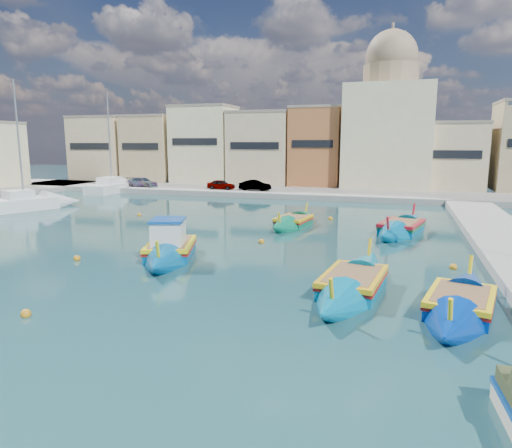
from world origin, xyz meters
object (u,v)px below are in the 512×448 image
at_px(luzzu_blue_cabin, 171,249).
at_px(luzzu_blue_south, 353,285).
at_px(luzzu_green, 294,222).
at_px(yacht_midnorth, 41,203).
at_px(luzzu_cyan_south, 460,305).
at_px(luzzu_cyan_mid, 401,228).
at_px(yacht_north, 119,187).
at_px(church_block, 388,122).

relative_size(luzzu_blue_cabin, luzzu_blue_south, 0.98).
xyz_separation_m(luzzu_blue_cabin, luzzu_green, (4.26, 10.79, -0.14)).
bearing_deg(yacht_midnorth, luzzu_cyan_south, -26.02).
relative_size(luzzu_blue_cabin, luzzu_cyan_south, 1.12).
xyz_separation_m(luzzu_green, luzzu_cyan_south, (9.57, -14.91, 0.01)).
relative_size(luzzu_cyan_mid, yacht_north, 0.77).
bearing_deg(yacht_north, yacht_midnorth, -83.34).
xyz_separation_m(church_block, yacht_north, (-31.36, -10.03, -7.91)).
bearing_deg(luzzu_blue_south, church_block, 90.23).
xyz_separation_m(church_block, luzzu_cyan_mid, (2.03, -26.86, -8.11)).
relative_size(yacht_north, yacht_midnorth, 1.03).
height_order(luzzu_green, yacht_midnorth, yacht_midnorth).
bearing_deg(church_block, yacht_midnorth, -139.79).
height_order(luzzu_blue_cabin, luzzu_green, luzzu_blue_cabin).
relative_size(luzzu_blue_south, yacht_midnorth, 0.79).
height_order(church_block, luzzu_cyan_south, church_block).
bearing_deg(luzzu_cyan_south, yacht_midnorth, 153.98).
distance_m(luzzu_green, luzzu_blue_south, 14.79).
bearing_deg(luzzu_green, luzzu_cyan_south, -57.32).
distance_m(luzzu_blue_cabin, luzzu_green, 11.60).
bearing_deg(luzzu_blue_cabin, church_block, 75.40).
height_order(church_block, yacht_north, church_block).
height_order(luzzu_blue_south, luzzu_cyan_south, luzzu_blue_south).
bearing_deg(luzzu_blue_south, luzzu_blue_cabin, 163.74).
bearing_deg(luzzu_cyan_mid, luzzu_blue_south, -97.94).
height_order(luzzu_blue_cabin, yacht_north, yacht_north).
relative_size(church_block, luzzu_green, 2.43).
distance_m(luzzu_cyan_mid, luzzu_blue_south, 13.52).
relative_size(luzzu_green, luzzu_cyan_south, 0.93).
xyz_separation_m(church_block, luzzu_blue_cabin, (-9.73, -37.37, -8.01)).
bearing_deg(church_block, luzzu_cyan_mid, -85.67).
bearing_deg(luzzu_cyan_mid, yacht_midnorth, 176.70).
bearing_deg(luzzu_cyan_mid, luzzu_cyan_south, -81.97).
bearing_deg(luzzu_blue_cabin, luzzu_cyan_south, -16.61).
distance_m(church_block, luzzu_blue_south, 41.06).
bearing_deg(yacht_midnorth, luzzu_blue_cabin, -31.81).
bearing_deg(luzzu_blue_cabin, yacht_midnorth, 148.19).
relative_size(luzzu_cyan_mid, luzzu_green, 1.24).
xyz_separation_m(yacht_north, yacht_midnorth, (1.75, -15.00, -0.01)).
distance_m(luzzu_blue_south, yacht_north, 43.67).
bearing_deg(yacht_north, church_block, 17.74).
bearing_deg(luzzu_cyan_mid, yacht_north, 153.26).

